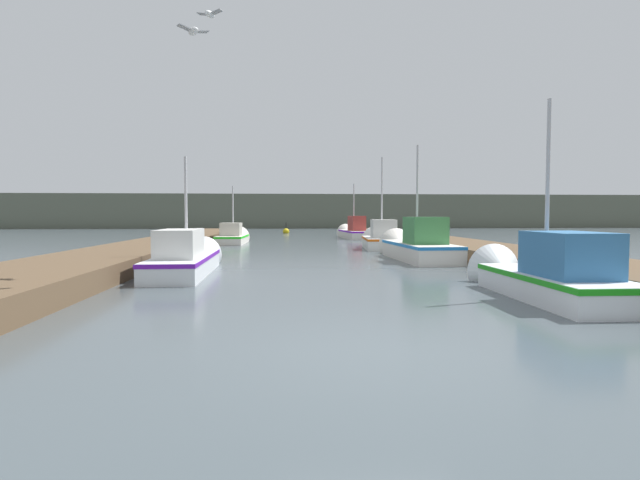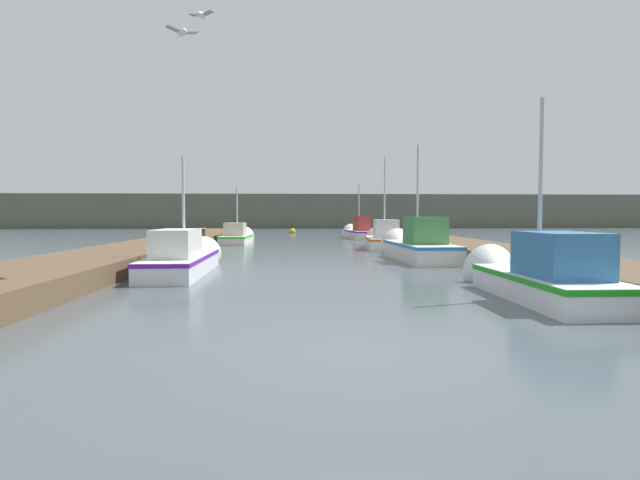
{
  "view_description": "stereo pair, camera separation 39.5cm",
  "coord_description": "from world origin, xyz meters",
  "px_view_note": "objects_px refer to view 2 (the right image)",
  "views": [
    {
      "loc": [
        -1.15,
        -5.85,
        1.65
      ],
      "look_at": [
        0.3,
        12.44,
        0.71
      ],
      "focal_mm": 28.0,
      "sensor_mm": 36.0,
      "label": 1
    },
    {
      "loc": [
        -0.75,
        -5.87,
        1.65
      ],
      "look_at": [
        0.3,
        12.44,
        0.71
      ],
      "focal_mm": 28.0,
      "sensor_mm": 36.0,
      "label": 2
    }
  ],
  "objects_px": {
    "fishing_boat_2": "(416,246)",
    "seagull_1": "(182,32)",
    "fishing_boat_5": "(358,231)",
    "seagull_lead": "(202,15)",
    "fishing_boat_3": "(384,239)",
    "mooring_piling_1": "(203,238)",
    "mooring_piling_0": "(228,232)",
    "fishing_boat_1": "(186,257)",
    "mooring_piling_2": "(362,228)",
    "fishing_boat_4": "(238,237)",
    "fishing_boat_0": "(535,275)",
    "channel_buoy": "(292,231)"
  },
  "relations": [
    {
      "from": "fishing_boat_3",
      "to": "fishing_boat_1",
      "type": "bearing_deg",
      "value": -122.93
    },
    {
      "from": "fishing_boat_4",
      "to": "seagull_1",
      "type": "xyz_separation_m",
      "value": [
        1.23,
        -20.27,
        4.44
      ]
    },
    {
      "from": "fishing_boat_4",
      "to": "channel_buoy",
      "type": "relative_size",
      "value": 4.66
    },
    {
      "from": "seagull_1",
      "to": "seagull_lead",
      "type": "bearing_deg",
      "value": -126.57
    },
    {
      "from": "fishing_boat_0",
      "to": "mooring_piling_0",
      "type": "relative_size",
      "value": 4.83
    },
    {
      "from": "fishing_boat_1",
      "to": "fishing_boat_2",
      "type": "distance_m",
      "value": 8.45
    },
    {
      "from": "fishing_boat_4",
      "to": "seagull_lead",
      "type": "bearing_deg",
      "value": -83.64
    },
    {
      "from": "fishing_boat_0",
      "to": "mooring_piling_1",
      "type": "relative_size",
      "value": 4.88
    },
    {
      "from": "seagull_1",
      "to": "mooring_piling_0",
      "type": "bearing_deg",
      "value": -117.58
    },
    {
      "from": "fishing_boat_2",
      "to": "fishing_boat_5",
      "type": "height_order",
      "value": "fishing_boat_2"
    },
    {
      "from": "fishing_boat_0",
      "to": "fishing_boat_1",
      "type": "bearing_deg",
      "value": 148.96
    },
    {
      "from": "fishing_boat_3",
      "to": "channel_buoy",
      "type": "distance_m",
      "value": 20.25
    },
    {
      "from": "fishing_boat_2",
      "to": "fishing_boat_5",
      "type": "relative_size",
      "value": 0.98
    },
    {
      "from": "fishing_boat_5",
      "to": "mooring_piling_0",
      "type": "xyz_separation_m",
      "value": [
        -8.76,
        -2.33,
        0.04
      ]
    },
    {
      "from": "fishing_boat_4",
      "to": "mooring_piling_2",
      "type": "bearing_deg",
      "value": 53.52
    },
    {
      "from": "fishing_boat_4",
      "to": "fishing_boat_5",
      "type": "relative_size",
      "value": 0.85
    },
    {
      "from": "fishing_boat_5",
      "to": "seagull_lead",
      "type": "distance_m",
      "value": 25.69
    },
    {
      "from": "fishing_boat_5",
      "to": "mooring_piling_2",
      "type": "height_order",
      "value": "fishing_boat_5"
    },
    {
      "from": "fishing_boat_0",
      "to": "fishing_boat_5",
      "type": "distance_m",
      "value": 25.01
    },
    {
      "from": "channel_buoy",
      "to": "mooring_piling_2",
      "type": "bearing_deg",
      "value": -33.57
    },
    {
      "from": "fishing_boat_0",
      "to": "mooring_piling_1",
      "type": "bearing_deg",
      "value": 122.21
    },
    {
      "from": "fishing_boat_3",
      "to": "mooring_piling_1",
      "type": "distance_m",
      "value": 8.87
    },
    {
      "from": "fishing_boat_0",
      "to": "seagull_1",
      "type": "height_order",
      "value": "seagull_1"
    },
    {
      "from": "fishing_boat_2",
      "to": "fishing_boat_5",
      "type": "bearing_deg",
      "value": 87.92
    },
    {
      "from": "fishing_boat_0",
      "to": "seagull_lead",
      "type": "distance_m",
      "value": 8.48
    },
    {
      "from": "fishing_boat_5",
      "to": "seagull_1",
      "type": "bearing_deg",
      "value": -107.75
    },
    {
      "from": "mooring_piling_2",
      "to": "fishing_boat_1",
      "type": "bearing_deg",
      "value": -108.93
    },
    {
      "from": "channel_buoy",
      "to": "seagull_1",
      "type": "height_order",
      "value": "seagull_1"
    },
    {
      "from": "fishing_boat_0",
      "to": "mooring_piling_2",
      "type": "distance_m",
      "value": 30.53
    },
    {
      "from": "fishing_boat_2",
      "to": "fishing_boat_4",
      "type": "relative_size",
      "value": 1.15
    },
    {
      "from": "fishing_boat_3",
      "to": "seagull_1",
      "type": "bearing_deg",
      "value": -107.46
    },
    {
      "from": "fishing_boat_1",
      "to": "mooring_piling_2",
      "type": "distance_m",
      "value": 27.08
    },
    {
      "from": "fishing_boat_2",
      "to": "seagull_1",
      "type": "relative_size",
      "value": 11.0
    },
    {
      "from": "fishing_boat_2",
      "to": "fishing_boat_5",
      "type": "distance_m",
      "value": 16.49
    },
    {
      "from": "fishing_boat_0",
      "to": "fishing_boat_2",
      "type": "distance_m",
      "value": 8.52
    },
    {
      "from": "fishing_boat_1",
      "to": "mooring_piling_2",
      "type": "xyz_separation_m",
      "value": [
        8.79,
        25.62,
        0.11
      ]
    },
    {
      "from": "fishing_boat_1",
      "to": "seagull_lead",
      "type": "distance_m",
      "value": 6.84
    },
    {
      "from": "fishing_boat_2",
      "to": "mooring_piling_1",
      "type": "xyz_separation_m",
      "value": [
        -8.92,
        6.5,
        0.02
      ]
    },
    {
      "from": "seagull_lead",
      "to": "channel_buoy",
      "type": "bearing_deg",
      "value": 112.73
    },
    {
      "from": "fishing_boat_0",
      "to": "fishing_boat_5",
      "type": "relative_size",
      "value": 0.82
    },
    {
      "from": "fishing_boat_3",
      "to": "seagull_lead",
      "type": "distance_m",
      "value": 16.07
    },
    {
      "from": "fishing_boat_3",
      "to": "fishing_boat_5",
      "type": "relative_size",
      "value": 0.84
    },
    {
      "from": "fishing_boat_5",
      "to": "seagull_1",
      "type": "xyz_separation_m",
      "value": [
        -6.56,
        -25.75,
        4.33
      ]
    },
    {
      "from": "fishing_boat_0",
      "to": "mooring_piling_0",
      "type": "distance_m",
      "value": 24.37
    },
    {
      "from": "fishing_boat_0",
      "to": "mooring_piling_0",
      "type": "bearing_deg",
      "value": 112.24
    },
    {
      "from": "fishing_boat_1",
      "to": "fishing_boat_5",
      "type": "distance_m",
      "value": 21.54
    },
    {
      "from": "mooring_piling_0",
      "to": "seagull_lead",
      "type": "relative_size",
      "value": 1.84
    },
    {
      "from": "fishing_boat_1",
      "to": "fishing_boat_5",
      "type": "relative_size",
      "value": 1.02
    },
    {
      "from": "fishing_boat_0",
      "to": "mooring_piling_2",
      "type": "height_order",
      "value": "fishing_boat_0"
    },
    {
      "from": "fishing_boat_5",
      "to": "mooring_piling_2",
      "type": "distance_m",
      "value": 5.61
    }
  ]
}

